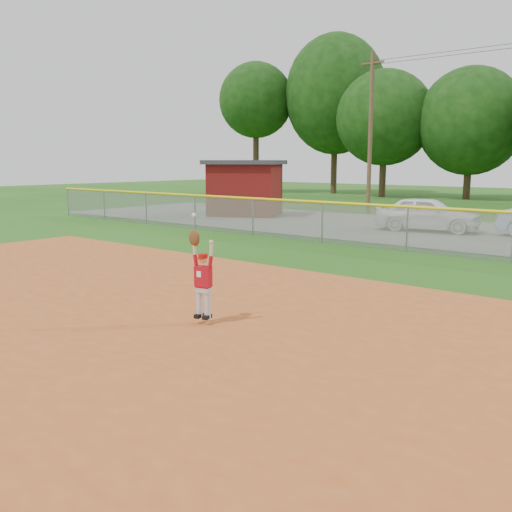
{
  "coord_description": "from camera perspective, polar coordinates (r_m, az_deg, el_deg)",
  "views": [
    {
      "loc": [
        8.11,
        -7.6,
        2.98
      ],
      "look_at": [
        0.91,
        1.07,
        1.1
      ],
      "focal_mm": 40.0,
      "sensor_mm": 36.0,
      "label": 1
    }
  ],
  "objects": [
    {
      "name": "clay_infield",
      "position": [
        9.78,
        -19.96,
        -8.73
      ],
      "size": [
        24.0,
        16.0,
        0.04
      ],
      "primitive_type": "cube",
      "color": "#A34B1D",
      "rests_on": "ground"
    },
    {
      "name": "ground",
      "position": [
        11.51,
        -6.94,
        -5.61
      ],
      "size": [
        120.0,
        120.0,
        0.0
      ],
      "primitive_type": "plane",
      "color": "#1F4F12",
      "rests_on": "ground"
    },
    {
      "name": "parking_strip",
      "position": [
        25.13,
        20.58,
        2.08
      ],
      "size": [
        44.0,
        10.0,
        0.03
      ],
      "primitive_type": "cube",
      "color": "slate",
      "rests_on": "ground"
    },
    {
      "name": "ballplayer",
      "position": [
        10.38,
        -5.44,
        -1.9
      ],
      "size": [
        0.54,
        0.27,
        1.92
      ],
      "color": "silver",
      "rests_on": "ground"
    },
    {
      "name": "utility_shed",
      "position": [
        31.48,
        -1.11,
        6.86
      ],
      "size": [
        4.99,
        4.55,
        3.04
      ],
      "color": "#520D0B",
      "rests_on": "ground"
    },
    {
      "name": "outfield_fence",
      "position": [
        19.49,
        14.88,
        2.97
      ],
      "size": [
        40.06,
        0.1,
        1.55
      ],
      "color": "gray",
      "rests_on": "ground"
    },
    {
      "name": "car_white_a",
      "position": [
        25.4,
        16.78,
        4.06
      ],
      "size": [
        4.58,
        2.58,
        1.47
      ],
      "primitive_type": "imported",
      "rotation": [
        0.0,
        0.0,
        1.78
      ],
      "color": "white",
      "rests_on": "parking_strip"
    }
  ]
}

